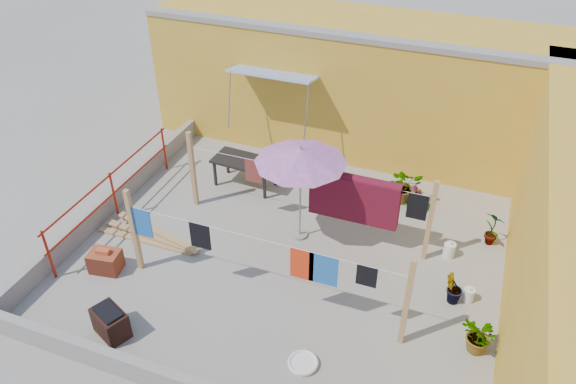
# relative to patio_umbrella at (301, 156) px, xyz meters

# --- Properties ---
(ground) EXTENTS (80.00, 80.00, 0.00)m
(ground) POSITION_rel_patio_umbrella_xyz_m (-0.02, -0.56, -1.91)
(ground) COLOR #9E998E
(ground) RESTS_ON ground
(wall_back) EXTENTS (11.00, 3.27, 3.21)m
(wall_back) POSITION_rel_patio_umbrella_xyz_m (0.48, 4.13, -0.30)
(wall_back) COLOR gold
(wall_back) RESTS_ON ground
(parapet_left) EXTENTS (0.16, 7.30, 0.44)m
(parapet_left) POSITION_rel_patio_umbrella_xyz_m (-4.10, -0.56, -1.69)
(parapet_left) COLOR gray
(parapet_left) RESTS_ON ground
(red_railing) EXTENTS (0.05, 4.20, 1.10)m
(red_railing) POSITION_rel_patio_umbrella_xyz_m (-3.87, -0.76, -1.19)
(red_railing) COLOR #9E1C0F
(red_railing) RESTS_ON ground
(clothesline_rig) EXTENTS (5.09, 2.35, 1.80)m
(clothesline_rig) POSITION_rel_patio_umbrella_xyz_m (0.82, -0.02, -0.89)
(clothesline_rig) COLOR tan
(clothesline_rig) RESTS_ON ground
(patio_umbrella) EXTENTS (1.80, 1.80, 2.13)m
(patio_umbrella) POSITION_rel_patio_umbrella_xyz_m (0.00, 0.00, 0.00)
(patio_umbrella) COLOR gray
(patio_umbrella) RESTS_ON ground
(outdoor_table) EXTENTS (1.48, 0.81, 0.68)m
(outdoor_table) POSITION_rel_patio_umbrella_xyz_m (-1.79, 1.29, -1.30)
(outdoor_table) COLOR black
(outdoor_table) RESTS_ON ground
(brick_stack) EXTENTS (0.63, 0.50, 0.50)m
(brick_stack) POSITION_rel_patio_umbrella_xyz_m (-3.08, -2.25, -1.70)
(brick_stack) COLOR #9B3A23
(brick_stack) RESTS_ON ground
(lumber_pile) EXTENTS (2.31, 0.63, 0.14)m
(lumber_pile) POSITION_rel_patio_umbrella_xyz_m (-2.79, -1.17, -1.84)
(lumber_pile) COLOR tan
(lumber_pile) RESTS_ON ground
(brazier) EXTENTS (0.72, 0.61, 0.54)m
(brazier) POSITION_rel_patio_umbrella_xyz_m (-2.05, -3.52, -1.65)
(brazier) COLOR black
(brazier) RESTS_ON ground
(white_basin) EXTENTS (0.49, 0.49, 0.09)m
(white_basin) POSITION_rel_patio_umbrella_xyz_m (1.14, -2.99, -1.87)
(white_basin) COLOR silver
(white_basin) RESTS_ON ground
(water_jug_a) EXTENTS (0.19, 0.19, 0.31)m
(water_jug_a) POSITION_rel_patio_umbrella_xyz_m (3.42, -0.62, -1.78)
(water_jug_a) COLOR silver
(water_jug_a) RESTS_ON ground
(water_jug_b) EXTENTS (0.23, 0.23, 0.36)m
(water_jug_b) POSITION_rel_patio_umbrella_xyz_m (2.93, 0.46, -1.75)
(water_jug_b) COLOR silver
(water_jug_b) RESTS_ON ground
(green_hose) EXTENTS (0.56, 0.56, 0.08)m
(green_hose) POSITION_rel_patio_umbrella_xyz_m (2.08, 1.90, -1.88)
(green_hose) COLOR #186C24
(green_hose) RESTS_ON ground
(plant_back_a) EXTENTS (0.93, 0.89, 0.80)m
(plant_back_a) POSITION_rel_patio_umbrella_xyz_m (1.72, 1.99, -1.51)
(plant_back_a) COLOR #1D5919
(plant_back_a) RESTS_ON ground
(plant_back_b) EXTENTS (0.36, 0.36, 0.61)m
(plant_back_b) POSITION_rel_patio_umbrella_xyz_m (2.04, 1.69, -1.61)
(plant_back_b) COLOR #1D5919
(plant_back_b) RESTS_ON ground
(plant_right_a) EXTENTS (0.51, 0.46, 0.80)m
(plant_right_a) POSITION_rel_patio_umbrella_xyz_m (3.66, 1.14, -1.51)
(plant_right_a) COLOR #1D5919
(plant_right_a) RESTS_ON ground
(plant_right_b) EXTENTS (0.45, 0.45, 0.64)m
(plant_right_b) POSITION_rel_patio_umbrella_xyz_m (3.14, -0.77, -1.59)
(plant_right_b) COLOR #1D5919
(plant_right_b) RESTS_ON ground
(plant_right_c) EXTENTS (0.77, 0.78, 0.66)m
(plant_right_c) POSITION_rel_patio_umbrella_xyz_m (3.68, -1.72, -1.58)
(plant_right_c) COLOR #1D5919
(plant_right_c) RESTS_ON ground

